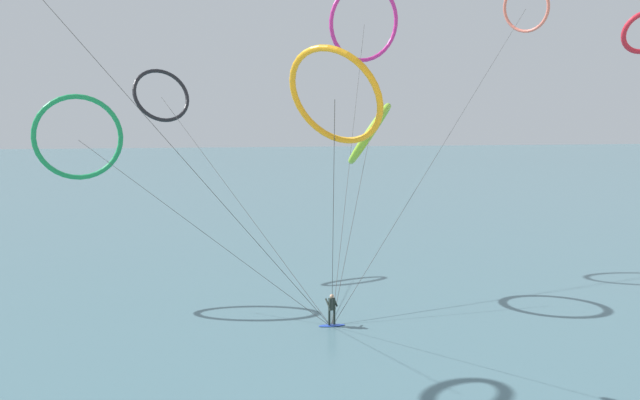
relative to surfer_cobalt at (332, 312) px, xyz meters
name	(u,v)px	position (x,y,z in m)	size (l,w,h in m)	color
sea_water	(246,174)	(-0.70, 84.49, -0.78)	(400.00, 200.00, 0.08)	#476B75
surfer_cobalt	(332,312)	(0.00, 0.00, 0.00)	(1.40, 0.63, 1.70)	#2647B7
kite_lime	(370,134)	(3.23, 5.25, 9.02)	(5.15, 7.69, 11.71)	#8CC62D
kite_amber	(335,96)	(-1.18, -6.77, 10.79)	(4.42, 9.03, 13.50)	orange
kite_charcoal	(162,96)	(-9.37, 13.30, 11.45)	(11.57, 15.00, 14.15)	black
kite_coral	(526,8)	(19.89, 18.73, 19.00)	(21.63, 20.86, 21.92)	#EA7260
kite_magenta	(364,23)	(4.68, 12.84, 16.56)	(7.50, 14.24, 20.12)	#CC288E
kite_emerald	(78,138)	(-13.47, 6.71, 8.84)	(15.97, 7.68, 12.14)	#199351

